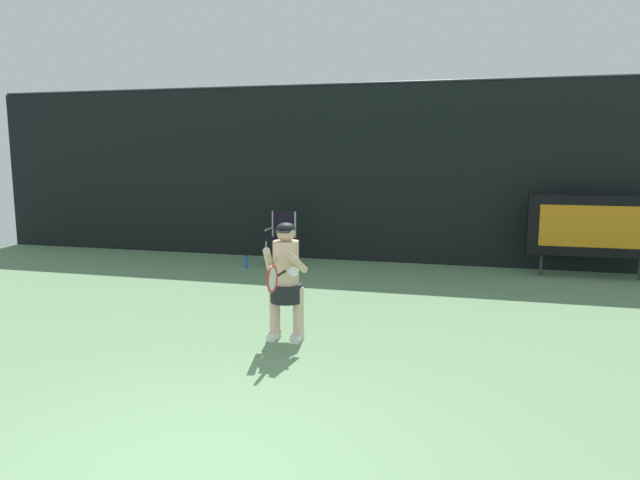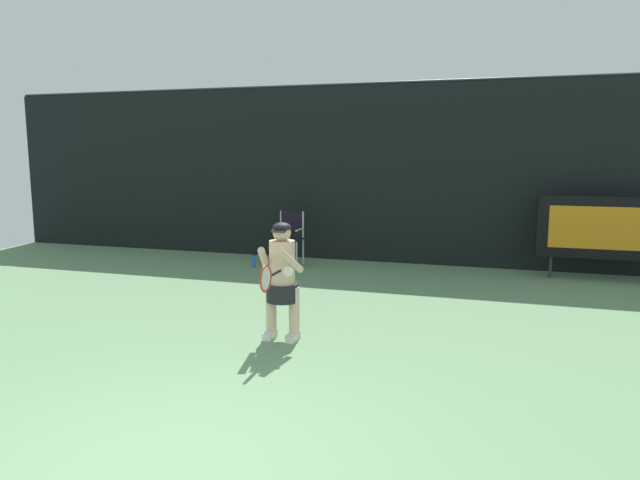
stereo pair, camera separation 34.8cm
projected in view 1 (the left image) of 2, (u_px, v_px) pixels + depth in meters
backdrop_screen at (379, 174)px, 11.92m from camera, size 18.00×0.12×3.66m
scoreboard at (592, 226)px, 10.43m from camera, size 2.20×0.21×1.50m
umpire_chair at (282, 235)px, 11.68m from camera, size 0.52×0.44×1.08m
water_bottle at (246, 262)px, 11.44m from camera, size 0.07×0.07×0.27m
tennis_player at (286, 277)px, 7.01m from camera, size 0.53×0.60×1.43m
tennis_racket at (273, 279)px, 6.41m from camera, size 0.03×0.60×0.31m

